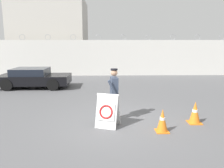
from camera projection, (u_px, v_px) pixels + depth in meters
ground_plane at (120, 121)px, 7.63m from camera, size 90.00×90.00×0.00m
perimeter_wall at (111, 58)px, 18.31m from camera, size 36.00×0.30×3.41m
building_block at (52, 36)px, 22.29m from camera, size 6.85×6.24×6.89m
barricade_sign at (107, 111)px, 7.08m from camera, size 0.86×0.82×1.09m
security_guard at (114, 91)px, 7.64m from camera, size 0.38×0.67×1.83m
traffic_cone_near at (195, 112)px, 7.41m from camera, size 0.43×0.43×0.76m
traffic_cone_mid at (162, 120)px, 6.68m from camera, size 0.39×0.39×0.73m
parked_car_front_coupe at (34, 78)px, 13.31m from camera, size 4.23×2.00×1.20m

